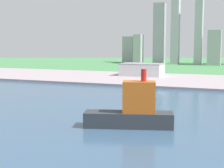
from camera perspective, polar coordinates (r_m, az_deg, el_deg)
name	(u,v)px	position (r m, az deg, el deg)	size (l,w,h in m)	color
ground_plane	(121,112)	(222.44, 1.48, -4.74)	(2400.00, 2400.00, 0.00)	#488750
water_bay	(79,135)	(168.84, -5.58, -8.56)	(840.00, 360.00, 0.15)	#385675
industrial_pier	(176,80)	(404.04, 10.74, 0.63)	(840.00, 140.00, 2.50)	#A3959A
container_barge	(133,111)	(182.08, 3.45, -4.48)	(48.60, 24.75, 31.20)	#2D3338
warehouse_main	(142,69)	(439.66, 5.04, 2.44)	(53.68, 32.13, 15.87)	white
distant_skyline	(210,36)	(725.67, 16.09, 7.68)	(361.18, 71.08, 155.56)	#9FA0A5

